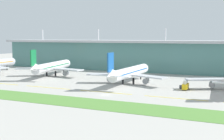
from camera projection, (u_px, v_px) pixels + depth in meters
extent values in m
plane|color=#A8A59E|center=(105.00, 95.00, 143.86)|extent=(600.00, 600.00, 0.00)
cube|color=slate|center=(167.00, 57.00, 238.12)|extent=(280.00, 28.00, 21.96)
cube|color=#B2B2B7|center=(167.00, 42.00, 236.86)|extent=(288.00, 34.00, 1.80)
cylinder|color=silver|center=(43.00, 35.00, 278.67)|extent=(0.90, 0.90, 9.00)
cylinder|color=silver|center=(98.00, 35.00, 254.96)|extent=(0.90, 0.90, 9.00)
cylinder|color=silver|center=(165.00, 34.00, 231.25)|extent=(0.90, 0.90, 9.00)
cone|color=#ADB2BC|center=(14.00, 61.00, 258.54)|extent=(5.74, 4.32, 5.51)
cylinder|color=black|center=(7.00, 68.00, 250.91)|extent=(0.70, 0.70, 3.60)
cylinder|color=silver|center=(53.00, 66.00, 214.06)|extent=(16.23, 51.42, 5.80)
cone|color=silver|center=(68.00, 63.00, 240.82)|extent=(6.22, 5.05, 5.51)
cone|color=silver|center=(33.00, 69.00, 186.20)|extent=(6.19, 7.50, 5.72)
cube|color=#146B38|center=(33.00, 58.00, 186.48)|extent=(2.00, 6.41, 9.50)
cube|color=silver|center=(25.00, 69.00, 187.96)|extent=(10.44, 5.19, 0.36)
cube|color=silver|center=(42.00, 69.00, 185.44)|extent=(10.44, 5.19, 0.36)
cube|color=#B7BABF|center=(34.00, 68.00, 212.66)|extent=(23.72, 19.02, 0.70)
cylinder|color=gray|center=(36.00, 72.00, 214.08)|extent=(4.06, 5.06, 3.20)
cube|color=#B7BABF|center=(67.00, 69.00, 207.16)|extent=(24.82, 10.91, 0.70)
cylinder|color=gray|center=(66.00, 73.00, 209.13)|extent=(4.06, 5.06, 3.20)
cylinder|color=black|center=(64.00, 70.00, 233.18)|extent=(0.70, 0.70, 3.60)
cylinder|color=black|center=(47.00, 73.00, 212.38)|extent=(1.10, 1.10, 3.60)
cylinder|color=black|center=(55.00, 74.00, 210.92)|extent=(1.10, 1.10, 3.60)
cube|color=#146B38|center=(53.00, 66.00, 214.01)|extent=(15.22, 46.40, 0.60)
cylinder|color=white|center=(130.00, 72.00, 179.16)|extent=(6.64, 50.10, 5.80)
cone|color=white|center=(145.00, 68.00, 203.64)|extent=(5.58, 4.09, 5.51)
cone|color=white|center=(110.00, 75.00, 153.64)|extent=(5.04, 6.71, 5.72)
cube|color=#19519E|center=(111.00, 62.00, 153.86)|extent=(0.81, 6.41, 9.50)
cube|color=white|center=(100.00, 75.00, 156.36)|extent=(10.05, 3.37, 0.36)
cube|color=white|center=(120.00, 76.00, 151.87)|extent=(10.05, 3.37, 0.36)
cube|color=#B7BABF|center=(108.00, 74.00, 180.18)|extent=(24.75, 15.62, 0.70)
cylinder|color=gray|center=(111.00, 79.00, 181.30)|extent=(3.28, 4.55, 3.20)
cube|color=#B7BABF|center=(148.00, 76.00, 170.39)|extent=(24.84, 14.96, 0.70)
cylinder|color=gray|center=(146.00, 81.00, 172.48)|extent=(3.28, 4.55, 3.20)
cylinder|color=black|center=(141.00, 76.00, 196.66)|extent=(0.70, 0.70, 3.60)
cylinder|color=black|center=(123.00, 81.00, 178.24)|extent=(1.10, 1.10, 3.60)
cylinder|color=black|center=(133.00, 81.00, 175.63)|extent=(1.10, 1.10, 3.60)
cube|color=#19519E|center=(130.00, 71.00, 179.12)|extent=(6.60, 45.10, 0.60)
cube|color=white|center=(224.00, 83.00, 131.03)|extent=(10.30, 4.31, 0.36)
cube|color=#B7BABF|center=(210.00, 79.00, 158.71)|extent=(24.34, 17.42, 0.70)
cylinder|color=gray|center=(212.00, 84.00, 159.98)|extent=(3.69, 4.83, 3.20)
cube|color=yellow|center=(47.00, 87.00, 165.05)|extent=(28.00, 0.70, 0.04)
cube|color=yellow|center=(105.00, 92.00, 150.66)|extent=(28.00, 0.70, 0.04)
cube|color=yellow|center=(175.00, 98.00, 136.26)|extent=(28.00, 0.70, 0.04)
cube|color=#518438|center=(84.00, 103.00, 126.78)|extent=(300.00, 18.00, 0.10)
cube|color=#333842|center=(184.00, 86.00, 161.22)|extent=(4.50, 4.98, 1.40)
cylinder|color=black|center=(183.00, 88.00, 159.61)|extent=(0.80, 0.94, 0.90)
cylinder|color=black|center=(180.00, 88.00, 161.47)|extent=(0.80, 0.94, 0.90)
cylinder|color=black|center=(188.00, 88.00, 161.12)|extent=(0.80, 0.94, 0.90)
cylinder|color=black|center=(185.00, 87.00, 162.99)|extent=(0.80, 0.94, 0.90)
cube|color=gold|center=(185.00, 86.00, 157.99)|extent=(3.10, 7.37, 2.60)
cylinder|color=silver|center=(185.00, 82.00, 157.01)|extent=(2.28, 4.13, 2.00)
cylinder|color=black|center=(184.00, 88.00, 160.88)|extent=(0.41, 0.92, 0.90)
cylinder|color=black|center=(188.00, 88.00, 160.04)|extent=(0.41, 0.92, 0.90)
cylinder|color=black|center=(182.00, 89.00, 156.21)|extent=(0.41, 0.92, 0.90)
cylinder|color=black|center=(187.00, 90.00, 155.37)|extent=(0.41, 0.92, 0.90)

